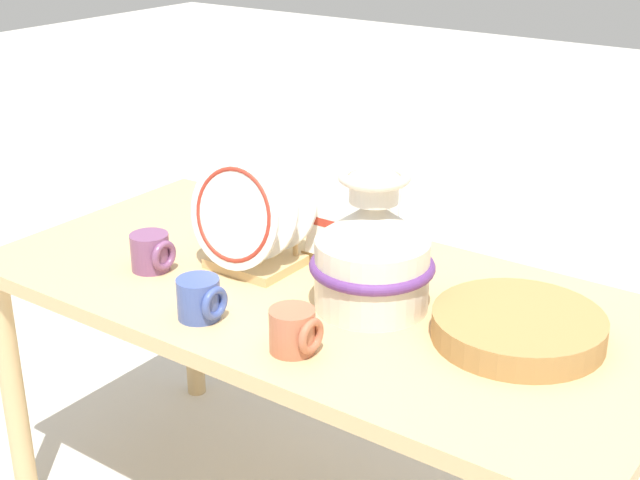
% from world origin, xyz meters
% --- Properties ---
extents(display_table, '(1.51, 0.74, 0.68)m').
position_xyz_m(display_table, '(0.00, 0.00, 0.60)').
color(display_table, tan).
rests_on(display_table, ground_plane).
extents(ceramic_vase, '(0.26, 0.26, 0.29)m').
position_xyz_m(ceramic_vase, '(0.14, -0.01, 0.80)').
color(ceramic_vase, silver).
rests_on(ceramic_vase, display_table).
extents(dish_rack_round_plates, '(0.24, 0.19, 0.26)m').
position_xyz_m(dish_rack_round_plates, '(-0.18, -0.01, 0.79)').
color(dish_rack_round_plates, tan).
rests_on(dish_rack_round_plates, display_table).
extents(dish_rack_square_plates, '(0.19, 0.18, 0.18)m').
position_xyz_m(dish_rack_square_plates, '(-0.03, 0.18, 0.74)').
color(dish_rack_square_plates, tan).
rests_on(dish_rack_square_plates, display_table).
extents(wicker_charger_stack, '(0.33, 0.33, 0.05)m').
position_xyz_m(wicker_charger_stack, '(0.44, 0.03, 0.71)').
color(wicker_charger_stack, '#AD7F47').
rests_on(wicker_charger_stack, display_table).
extents(mug_cobalt_glaze, '(0.09, 0.09, 0.08)m').
position_xyz_m(mug_cobalt_glaze, '(-0.11, -0.25, 0.72)').
color(mug_cobalt_glaze, '#42569E').
rests_on(mug_cobalt_glaze, display_table).
extents(mug_terracotta_glaze, '(0.09, 0.09, 0.08)m').
position_xyz_m(mug_terracotta_glaze, '(0.12, -0.25, 0.72)').
color(mug_terracotta_glaze, '#B76647').
rests_on(mug_terracotta_glaze, display_table).
extents(mug_plum_glaze, '(0.09, 0.09, 0.08)m').
position_xyz_m(mug_plum_glaze, '(-0.36, -0.14, 0.72)').
color(mug_plum_glaze, '#7A4770').
rests_on(mug_plum_glaze, display_table).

